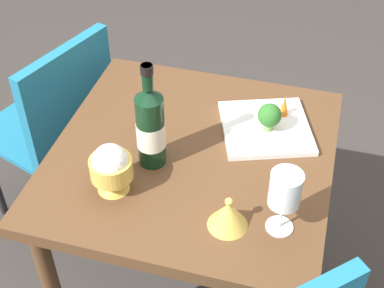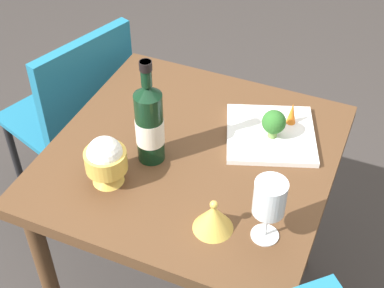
# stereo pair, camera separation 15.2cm
# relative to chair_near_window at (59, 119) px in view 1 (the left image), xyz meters

# --- Properties ---
(dining_table) EXTENTS (0.78, 0.78, 0.76)m
(dining_table) POSITION_rel_chair_near_window_xyz_m (0.28, 0.58, 0.12)
(dining_table) COLOR brown
(dining_table) RESTS_ON ground_plane
(chair_near_window) EXTENTS (0.51, 0.51, 0.85)m
(chair_near_window) POSITION_rel_chair_near_window_xyz_m (0.00, 0.00, 0.00)
(chair_near_window) COLOR teal
(chair_near_window) RESTS_ON ground_plane
(wine_bottle) EXTENTS (0.08, 0.08, 0.31)m
(wine_bottle) POSITION_rel_chair_near_window_xyz_m (0.34, 0.48, 0.35)
(wine_bottle) COLOR black
(wine_bottle) RESTS_ON dining_table
(wine_glass) EXTENTS (0.08, 0.08, 0.18)m
(wine_glass) POSITION_rel_chair_near_window_xyz_m (0.48, 0.86, 0.36)
(wine_glass) COLOR white
(wine_glass) RESTS_ON dining_table
(rice_bowl) EXTENTS (0.11, 0.11, 0.14)m
(rice_bowl) POSITION_rel_chair_near_window_xyz_m (0.47, 0.42, 0.30)
(rice_bowl) COLOR gold
(rice_bowl) RESTS_ON dining_table
(rice_bowl_lid) EXTENTS (0.10, 0.10, 0.09)m
(rice_bowl_lid) POSITION_rel_chair_near_window_xyz_m (0.51, 0.73, 0.27)
(rice_bowl_lid) COLOR gold
(rice_bowl_lid) RESTS_ON dining_table
(serving_plate) EXTENTS (0.32, 0.32, 0.02)m
(serving_plate) POSITION_rel_chair_near_window_xyz_m (0.13, 0.76, 0.24)
(serving_plate) COLOR white
(serving_plate) RESTS_ON dining_table
(broccoli_floret) EXTENTS (0.07, 0.07, 0.09)m
(broccoli_floret) POSITION_rel_chair_near_window_xyz_m (0.15, 0.77, 0.29)
(broccoli_floret) COLOR #729E4C
(broccoli_floret) RESTS_ON serving_plate
(carrot_garnish_left) EXTENTS (0.03, 0.03, 0.07)m
(carrot_garnish_left) POSITION_rel_chair_near_window_xyz_m (0.07, 0.80, 0.28)
(carrot_garnish_left) COLOR orange
(carrot_garnish_left) RESTS_ON serving_plate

